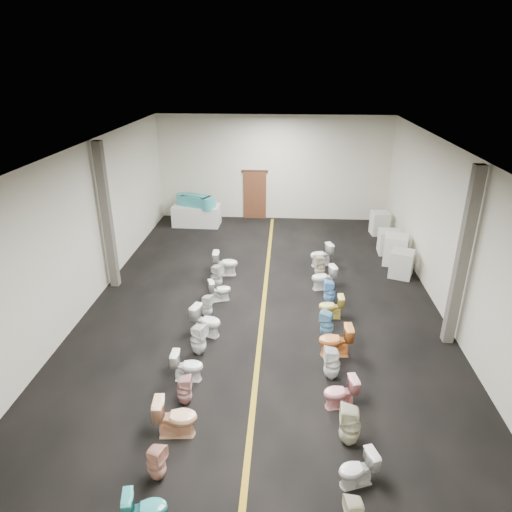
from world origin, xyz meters
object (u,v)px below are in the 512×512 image
object	(u,v)px
appliance_crate_b	(395,250)
toilet_left_2	(176,417)
toilet_right_6	(327,324)
toilet_right_2	(350,425)
toilet_right_11	(321,255)
appliance_crate_d	(379,223)
toilet_left_4	(188,366)
toilet_right_4	(332,363)
toilet_right_9	(323,278)
toilet_right_3	(340,393)
display_table	(197,215)
toilet_left_7	(207,306)
toilet_right_5	(335,341)
toilet_right_10	(320,266)
toilet_left_8	(220,290)
toilet_right_7	(331,307)
toilet_left_9	(216,276)
toilet_right_8	(330,292)
toilet_left_0	(146,508)
bathtub	(196,201)
toilet_left_10	(225,263)
toilet_right_1	(357,470)
toilet_left_5	(198,339)
appliance_crate_c	(389,242)
toilet_left_1	(156,463)
toilet_left_3	(184,390)

from	to	relation	value
appliance_crate_b	toilet_left_2	world-z (taller)	appliance_crate_b
toilet_right_6	toilet_right_2	bearing A→B (deg)	24.14
toilet_left_2	toilet_right_11	distance (m)	8.63
appliance_crate_d	toilet_left_4	xyz separation A→B (m)	(-5.91, -9.67, -0.11)
toilet_right_2	toilet_right_11	xyz separation A→B (m)	(-0.01, 8.02, -0.04)
toilet_right_4	toilet_right_9	xyz separation A→B (m)	(0.12, 4.37, -0.02)
toilet_right_3	display_table	bearing A→B (deg)	-167.80
toilet_left_7	toilet_right_2	xyz separation A→B (m)	(3.37, -4.34, 0.09)
toilet_right_11	toilet_right_5	bearing A→B (deg)	-20.75
toilet_right_3	toilet_right_10	bearing A→B (deg)	167.91
toilet_left_8	toilet_right_5	bearing A→B (deg)	-148.07
toilet_right_7	toilet_left_9	bearing A→B (deg)	-115.89
toilet_left_7	toilet_right_4	distance (m)	4.04
toilet_left_2	toilet_right_4	world-z (taller)	toilet_left_2
toilet_right_6	toilet_right_8	size ratio (longest dim) A/B	1.02
toilet_right_2	toilet_right_5	size ratio (longest dim) A/B	1.06
toilet_left_0	toilet_left_9	bearing A→B (deg)	-11.23
bathtub	toilet_left_10	world-z (taller)	bathtub
display_table	toilet_right_9	xyz separation A→B (m)	(5.02, -5.65, -0.05)
toilet_left_2	toilet_right_3	distance (m)	3.31
bathtub	toilet_right_1	size ratio (longest dim) A/B	2.67
toilet_right_2	toilet_right_7	distance (m)	4.53
toilet_right_8	toilet_left_5	bearing A→B (deg)	-51.45
toilet_left_5	toilet_left_7	size ratio (longest dim) A/B	1.21
toilet_right_4	toilet_right_7	bearing A→B (deg)	171.27
toilet_left_4	toilet_left_9	size ratio (longest dim) A/B	0.87
toilet_left_2	appliance_crate_c	bearing A→B (deg)	-37.12
toilet_left_0	toilet_right_2	xyz separation A→B (m)	(3.28, 1.82, 0.10)
toilet_left_10	toilet_left_0	bearing A→B (deg)	177.50
toilet_right_1	toilet_right_2	distance (m)	0.89
toilet_left_2	toilet_right_6	size ratio (longest dim) A/B	1.07
appliance_crate_d	toilet_left_8	world-z (taller)	appliance_crate_d
appliance_crate_c	toilet_left_4	size ratio (longest dim) A/B	1.21
appliance_crate_c	toilet_right_7	bearing A→B (deg)	-117.75
toilet_right_1	bathtub	bearing A→B (deg)	-178.21
toilet_right_3	appliance_crate_b	bearing A→B (deg)	148.00
appliance_crate_d	toilet_right_8	size ratio (longest dim) A/B	1.25
toilet_right_2	toilet_right_4	xyz separation A→B (m)	(-0.16, 1.89, -0.03)
toilet_left_2	toilet_left_8	world-z (taller)	toilet_left_2
toilet_left_1	toilet_right_6	bearing A→B (deg)	-15.86
toilet_right_3	toilet_right_9	xyz separation A→B (m)	(0.02, 5.27, 0.03)
toilet_right_3	toilet_right_5	size ratio (longest dim) A/B	0.87
toilet_left_3	toilet_right_2	bearing A→B (deg)	-108.97
toilet_left_2	toilet_left_0	bearing A→B (deg)	173.50
appliance_crate_d	toilet_left_7	xyz separation A→B (m)	(-5.93, -6.98, -0.12)
toilet_right_6	toilet_right_9	distance (m)	2.72
toilet_left_9	toilet_right_5	size ratio (longest dim) A/B	1.00
display_table	toilet_right_5	bearing A→B (deg)	-60.98
toilet_left_10	toilet_right_7	bearing A→B (deg)	-130.19
toilet_left_5	toilet_right_6	xyz separation A→B (m)	(3.14, 0.93, -0.03)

